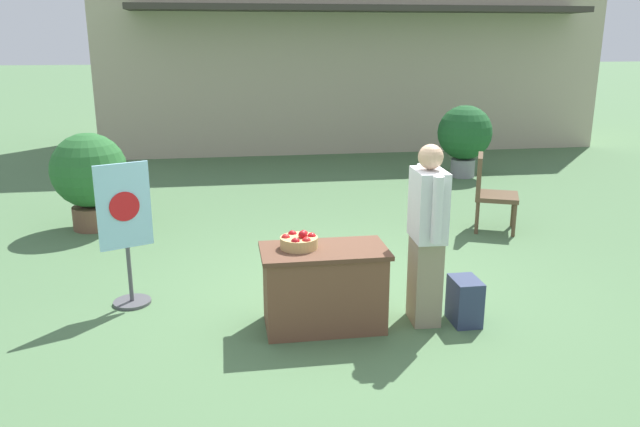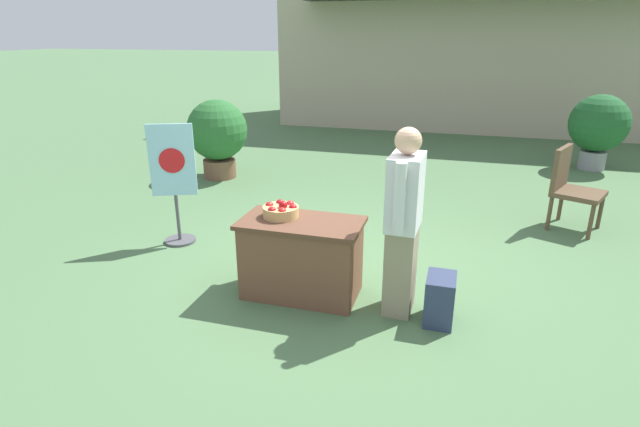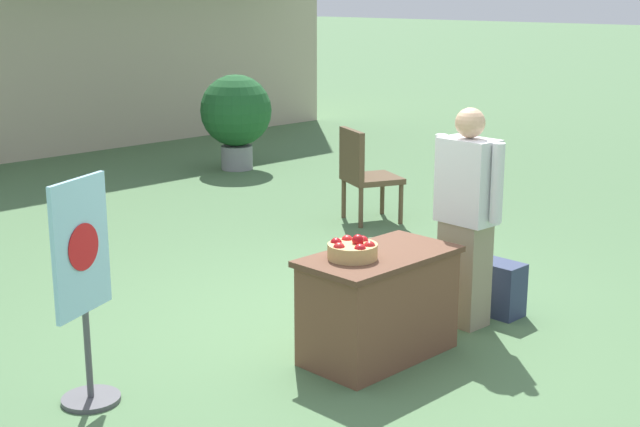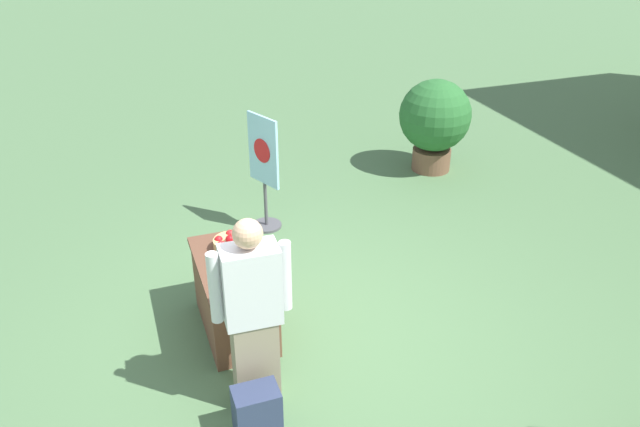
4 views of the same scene
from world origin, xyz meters
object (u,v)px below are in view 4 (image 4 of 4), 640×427
display_table (234,296)px  potted_plant_near_left (435,119)px  person_visitor (253,314)px  apple_basket (232,243)px  poster_board (264,170)px  backpack (257,412)px

display_table → potted_plant_near_left: 4.34m
person_visitor → apple_basket: bearing=-2.1°
person_visitor → poster_board: person_visitor is taller
display_table → apple_basket: size_ratio=3.36×
display_table → backpack: size_ratio=2.64×
display_table → potted_plant_near_left: bearing=127.2°
display_table → poster_board: size_ratio=0.80×
person_visitor → backpack: size_ratio=3.90×
apple_basket → backpack: apple_basket is taller
person_visitor → poster_board: 2.81m
potted_plant_near_left → person_visitor: bearing=-44.6°
person_visitor → backpack: (0.36, -0.09, -0.62)m
poster_board → person_visitor: bearing=49.9°
poster_board → backpack: bearing=50.2°
display_table → person_visitor: size_ratio=0.68×
apple_basket → poster_board: 1.72m
poster_board → potted_plant_near_left: size_ratio=1.07×
apple_basket → backpack: size_ratio=0.79×
backpack → person_visitor: bearing=165.7°
display_table → backpack: (1.27, -0.13, -0.16)m
person_visitor → backpack: 0.72m
person_visitor → potted_plant_near_left: 4.96m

